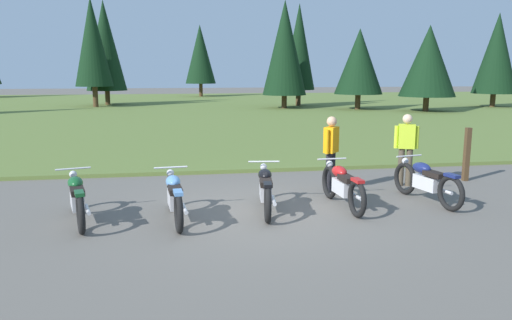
# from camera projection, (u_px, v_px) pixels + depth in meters

# --- Properties ---
(ground_plane) EXTENTS (140.00, 140.00, 0.00)m
(ground_plane) POSITION_uv_depth(u_px,v_px,m) (261.00, 212.00, 9.38)
(ground_plane) COLOR #605B54
(grass_moorland) EXTENTS (80.00, 44.00, 0.10)m
(grass_moorland) POSITION_uv_depth(u_px,v_px,m) (198.00, 109.00, 34.29)
(grass_moorland) COLOR #5B7033
(grass_moorland) RESTS_ON ground
(forest_treeline) EXTENTS (43.60, 25.54, 8.56)m
(forest_treeline) POSITION_uv_depth(u_px,v_px,m) (193.00, 50.00, 35.59)
(forest_treeline) COLOR #47331E
(forest_treeline) RESTS_ON ground
(motorcycle_british_green) EXTENTS (0.77, 2.06, 0.88)m
(motorcycle_british_green) POSITION_uv_depth(u_px,v_px,m) (77.00, 198.00, 8.68)
(motorcycle_british_green) COLOR black
(motorcycle_british_green) RESTS_ON ground
(motorcycle_sky_blue) EXTENTS (0.62, 2.10, 0.88)m
(motorcycle_sky_blue) POSITION_uv_depth(u_px,v_px,m) (174.00, 197.00, 8.77)
(motorcycle_sky_blue) COLOR black
(motorcycle_sky_blue) RESTS_ON ground
(motorcycle_black) EXTENTS (0.62, 2.10, 0.88)m
(motorcycle_black) POSITION_uv_depth(u_px,v_px,m) (265.00, 189.00, 9.35)
(motorcycle_black) COLOR black
(motorcycle_black) RESTS_ON ground
(motorcycle_red) EXTENTS (0.62, 2.10, 0.88)m
(motorcycle_red) POSITION_uv_depth(u_px,v_px,m) (342.00, 185.00, 9.66)
(motorcycle_red) COLOR black
(motorcycle_red) RESTS_ON ground
(motorcycle_navy) EXTENTS (0.70, 2.08, 0.88)m
(motorcycle_navy) POSITION_uv_depth(u_px,v_px,m) (426.00, 181.00, 10.04)
(motorcycle_navy) COLOR black
(motorcycle_navy) RESTS_ON ground
(rider_in_hivis_vest) EXTENTS (0.52, 0.33, 1.67)m
(rider_in_hivis_vest) POSITION_uv_depth(u_px,v_px,m) (406.00, 145.00, 11.39)
(rider_in_hivis_vest) COLOR #4C4233
(rider_in_hivis_vest) RESTS_ON ground
(rider_with_back_turned) EXTENTS (0.40, 0.44, 1.67)m
(rider_with_back_turned) POSITION_uv_depth(u_px,v_px,m) (331.00, 149.00, 10.83)
(rider_with_back_turned) COLOR black
(rider_with_back_turned) RESTS_ON ground
(trail_marker_post) EXTENTS (0.12, 0.12, 1.30)m
(trail_marker_post) POSITION_uv_depth(u_px,v_px,m) (467.00, 154.00, 11.96)
(trail_marker_post) COLOR #47331E
(trail_marker_post) RESTS_ON ground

